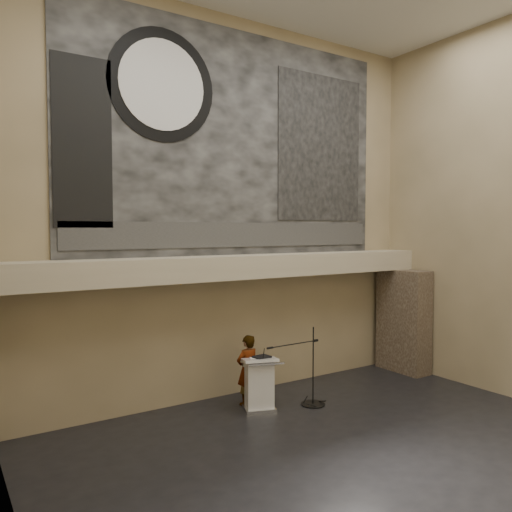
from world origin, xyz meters
TOP-DOWN VIEW (x-y plane):
  - floor at (0.00, 0.00)m, footprint 10.00×10.00m
  - wall_back at (0.00, 4.00)m, footprint 10.00×0.02m
  - wall_left at (-5.00, 0.00)m, footprint 0.02×8.00m
  - soffit at (0.00, 3.60)m, footprint 10.00×0.80m
  - sprinkler_left at (-1.60, 3.55)m, footprint 0.04×0.04m
  - sprinkler_right at (1.90, 3.55)m, footprint 0.04×0.04m
  - banner at (0.00, 3.97)m, footprint 8.00×0.05m
  - banner_text_strip at (0.00, 3.93)m, footprint 7.76×0.02m
  - banner_clock_rim at (-1.80, 3.93)m, footprint 2.30×0.02m
  - banner_clock_face at (-1.80, 3.91)m, footprint 1.84×0.02m
  - banner_building_print at (2.40, 3.93)m, footprint 2.60×0.02m
  - banner_brick_print at (-3.40, 3.93)m, footprint 1.10×0.02m
  - stone_pier at (4.65, 3.15)m, footprint 0.60×1.40m
  - lectern at (-0.20, 2.77)m, footprint 0.83×0.71m
  - binder at (-0.13, 2.78)m, footprint 0.36×0.30m
  - papers at (-0.29, 2.77)m, footprint 0.30×0.34m
  - speaker_person at (-0.21, 3.22)m, footprint 0.58×0.40m
  - mic_stand at (0.92, 2.43)m, footprint 1.46×0.52m

SIDE VIEW (x-z plane):
  - floor at x=0.00m, z-range 0.00..0.00m
  - mic_stand at x=0.92m, z-range -0.60..1.09m
  - lectern at x=-0.20m, z-range -0.01..1.12m
  - speaker_person at x=-0.21m, z-range 0.00..1.51m
  - papers at x=-0.29m, z-range 1.10..1.10m
  - binder at x=-0.13m, z-range 1.10..1.14m
  - stone_pier at x=4.65m, z-range 0.00..2.70m
  - sprinkler_left at x=-1.60m, z-range 2.64..2.70m
  - sprinkler_right at x=1.90m, z-range 2.64..2.70m
  - soffit at x=0.00m, z-range 2.70..3.20m
  - banner_text_strip at x=0.00m, z-range 3.38..3.93m
  - wall_back at x=0.00m, z-range 0.00..8.50m
  - wall_left at x=-5.00m, z-range 0.00..8.50m
  - banner_brick_print at x=-3.40m, z-range 3.80..7.00m
  - banner at x=0.00m, z-range 3.20..8.20m
  - banner_building_print at x=2.40m, z-range 4.00..7.60m
  - banner_clock_rim at x=-1.80m, z-range 5.55..7.85m
  - banner_clock_face at x=-1.80m, z-range 5.78..7.62m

